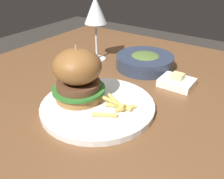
{
  "coord_description": "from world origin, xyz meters",
  "views": [
    {
      "loc": [
        0.22,
        -0.51,
        1.07
      ],
      "look_at": [
        -0.07,
        -0.09,
        0.78
      ],
      "focal_mm": 40.0,
      "sensor_mm": 36.0,
      "label": 1
    }
  ],
  "objects_px": {
    "main_plate": "(98,106)",
    "burger_sandwich": "(78,75)",
    "butter_dish": "(177,82)",
    "wine_glass": "(95,12)",
    "soup_bowl": "(145,61)"
  },
  "relations": [
    {
      "from": "main_plate",
      "to": "burger_sandwich",
      "type": "xyz_separation_m",
      "value": [
        -0.05,
        -0.0,
        0.07
      ]
    },
    {
      "from": "wine_glass",
      "to": "butter_dish",
      "type": "height_order",
      "value": "wine_glass"
    },
    {
      "from": "butter_dish",
      "to": "main_plate",
      "type": "bearing_deg",
      "value": -116.86
    },
    {
      "from": "burger_sandwich",
      "to": "soup_bowl",
      "type": "xyz_separation_m",
      "value": [
        0.03,
        0.28,
        -0.05
      ]
    },
    {
      "from": "wine_glass",
      "to": "soup_bowl",
      "type": "height_order",
      "value": "wine_glass"
    },
    {
      "from": "burger_sandwich",
      "to": "soup_bowl",
      "type": "distance_m",
      "value": 0.28
    },
    {
      "from": "main_plate",
      "to": "butter_dish",
      "type": "height_order",
      "value": "butter_dish"
    },
    {
      "from": "main_plate",
      "to": "wine_glass",
      "type": "xyz_separation_m",
      "value": [
        -0.19,
        0.24,
        0.15
      ]
    },
    {
      "from": "wine_glass",
      "to": "butter_dish",
      "type": "bearing_deg",
      "value": -4.93
    },
    {
      "from": "burger_sandwich",
      "to": "butter_dish",
      "type": "relative_size",
      "value": 1.49
    },
    {
      "from": "main_plate",
      "to": "soup_bowl",
      "type": "distance_m",
      "value": 0.27
    },
    {
      "from": "main_plate",
      "to": "burger_sandwich",
      "type": "height_order",
      "value": "burger_sandwich"
    },
    {
      "from": "main_plate",
      "to": "soup_bowl",
      "type": "height_order",
      "value": "soup_bowl"
    },
    {
      "from": "burger_sandwich",
      "to": "soup_bowl",
      "type": "height_order",
      "value": "burger_sandwich"
    },
    {
      "from": "wine_glass",
      "to": "soup_bowl",
      "type": "bearing_deg",
      "value": 10.61
    }
  ]
}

